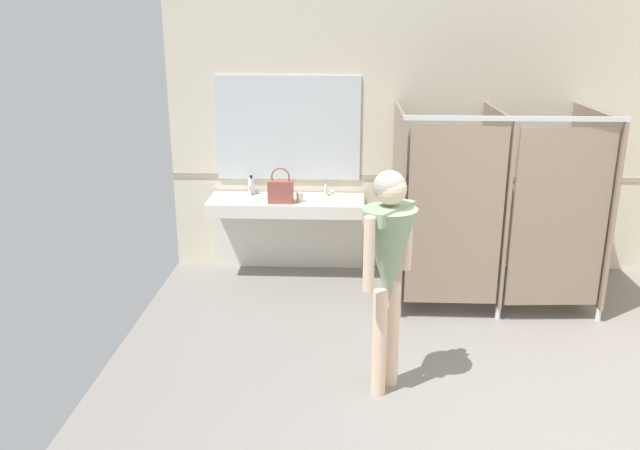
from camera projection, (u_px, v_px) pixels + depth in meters
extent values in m
cube|color=gray|center=(525.00, 425.00, 4.72)|extent=(6.57, 6.63, 0.10)
cube|color=beige|center=(468.00, 137.00, 7.18)|extent=(6.57, 0.12, 3.00)
cube|color=#9E937F|center=(466.00, 178.00, 7.26)|extent=(6.57, 0.01, 0.06)
cube|color=silver|center=(286.00, 205.00, 7.12)|extent=(1.69, 0.59, 0.14)
cube|color=silver|center=(289.00, 236.00, 7.50)|extent=(1.69, 0.08, 0.73)
cube|color=#ADADA8|center=(247.00, 204.00, 7.11)|extent=(0.42, 0.32, 0.11)
cylinder|color=silver|center=(250.00, 189.00, 7.30)|extent=(0.04, 0.04, 0.11)
cylinder|color=silver|center=(249.00, 186.00, 7.23)|extent=(0.03, 0.11, 0.03)
sphere|color=silver|center=(257.00, 191.00, 7.31)|extent=(0.04, 0.04, 0.04)
cube|color=#ADADA8|center=(325.00, 205.00, 7.07)|extent=(0.42, 0.32, 0.11)
cylinder|color=silver|center=(326.00, 190.00, 7.26)|extent=(0.04, 0.04, 0.11)
cylinder|color=silver|center=(326.00, 187.00, 7.20)|extent=(0.03, 0.11, 0.03)
sphere|color=silver|center=(332.00, 192.00, 7.28)|extent=(0.04, 0.04, 0.04)
cube|color=silver|center=(288.00, 128.00, 7.17)|extent=(1.59, 0.02, 1.14)
cube|color=#84705B|center=(398.00, 198.00, 6.62)|extent=(0.03, 1.40, 1.78)
cylinder|color=silver|center=(399.00, 311.00, 6.30)|extent=(0.05, 0.05, 0.12)
cube|color=#84705B|center=(492.00, 199.00, 6.58)|extent=(0.03, 1.40, 1.78)
cylinder|color=silver|center=(498.00, 312.00, 6.26)|extent=(0.05, 0.05, 0.12)
cube|color=#84705B|center=(588.00, 200.00, 6.54)|extent=(0.03, 1.40, 1.78)
cylinder|color=silver|center=(598.00, 314.00, 6.22)|extent=(0.05, 0.05, 0.12)
cube|color=#84705B|center=(455.00, 218.00, 5.97)|extent=(0.87, 0.03, 1.68)
cube|color=#84705B|center=(560.00, 219.00, 5.92)|extent=(0.87, 0.09, 1.68)
cube|color=#B7BABF|center=(516.00, 118.00, 5.67)|extent=(1.95, 0.04, 0.04)
cylinder|color=beige|center=(392.00, 335.00, 5.03)|extent=(0.11, 0.11, 0.85)
cylinder|color=beige|center=(379.00, 343.00, 4.90)|extent=(0.11, 0.11, 0.85)
cone|color=gray|center=(388.00, 256.00, 4.76)|extent=(0.56, 0.56, 0.72)
cube|color=gray|center=(390.00, 213.00, 4.66)|extent=(0.40, 0.47, 0.10)
cylinder|color=beige|center=(407.00, 236.00, 4.93)|extent=(0.08, 0.08, 0.54)
cylinder|color=beige|center=(369.00, 255.00, 4.54)|extent=(0.08, 0.08, 0.54)
sphere|color=beige|center=(391.00, 189.00, 4.61)|extent=(0.23, 0.23, 0.23)
sphere|color=#A59E93|center=(390.00, 187.00, 4.61)|extent=(0.24, 0.24, 0.24)
cube|color=#934C42|center=(281.00, 192.00, 6.93)|extent=(0.26, 0.15, 0.24)
torus|color=#934C42|center=(280.00, 177.00, 6.88)|extent=(0.20, 0.02, 0.20)
cylinder|color=white|center=(251.00, 186.00, 7.26)|extent=(0.07, 0.07, 0.18)
cylinder|color=black|center=(251.00, 177.00, 7.23)|extent=(0.03, 0.03, 0.04)
cylinder|color=beige|center=(300.00, 197.00, 6.98)|extent=(0.07, 0.07, 0.10)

